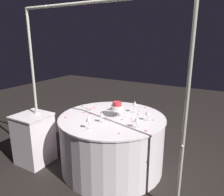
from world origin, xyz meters
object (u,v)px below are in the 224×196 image
Objects in this scene: decorative_arch at (94,72)px; cake_knife at (86,108)px; wine_glass_0 at (102,115)px; wine_glass_1 at (135,104)px; main_table at (112,142)px; wine_glass_2 at (88,120)px; wine_glass_3 at (137,120)px; wine_glass_4 at (148,113)px; side_table at (34,139)px; tiered_cake at (117,107)px; wine_glass_5 at (115,103)px.

decorative_arch is 7.97× the size of cake_knife.
wine_glass_0 is 0.80× the size of wine_glass_1.
wine_glass_2 is at bearing 86.36° from main_table.
main_table is at bearing -93.64° from wine_glass_2.
wine_glass_3 is 1.06m from cake_knife.
cake_knife is at bearing -34.45° from wine_glass_0.
wine_glass_3 is at bearing -171.34° from wine_glass_0.
decorative_arch is at bearing 46.93° from wine_glass_4.
wine_glass_1 is 1.11× the size of wine_glass_2.
decorative_arch is at bearing 136.22° from cake_knife.
wine_glass_2 is (0.02, 0.26, 0.02)m from wine_glass_0.
side_table is at bearing 4.30° from decorative_arch.
wine_glass_0 reaches higher than side_table.
wine_glass_2 reaches higher than wine_glass_0.
wine_glass_1 is at bearing -63.24° from wine_glass_3.
side_table is 3.48× the size of tiered_cake.
wine_glass_4 is (-0.03, -0.29, 0.00)m from wine_glass_3.
wine_glass_4 is (-0.43, -0.06, -0.03)m from tiered_cake.
wine_glass_1 is 0.63× the size of cake_knife.
wine_glass_4 reaches higher than cake_knife.
main_table is 6.80× the size of tiered_cake.
wine_glass_3 is at bearing 84.11° from wine_glass_4.
wine_glass_5 reaches higher than cake_knife.
main_table is at bearing 58.64° from wine_glass_1.
cake_knife is (1.01, -0.31, -0.10)m from wine_glass_3.
wine_glass_0 is 0.61m from wine_glass_1.
wine_glass_2 is 0.58m from wine_glass_3.
tiered_cake is 1.54× the size of wine_glass_4.
wine_glass_3 is at bearing 162.99° from cake_knife.
tiered_cake is at bearing -154.43° from side_table.
wine_glass_0 is at bearing -167.51° from side_table.
main_table is at bearing 166.73° from cake_knife.
tiered_cake is 0.63m from cake_knife.
side_table is at bearing 20.95° from wine_glass_4.
wine_glass_0 is 0.82× the size of wine_glass_5.
decorative_arch reaches higher than wine_glass_4.
side_table is 5.31× the size of wine_glass_3.
tiered_cake is at bearing -98.25° from wine_glass_2.
main_table is 0.53m from tiered_cake.
main_table is 8.48× the size of wine_glass_1.
side_table is at bearing 24.19° from main_table.
wine_glass_0 is (0.06, 0.30, -0.03)m from tiered_cake.
cake_knife is (0.56, -0.13, 0.39)m from main_table.
cake_knife is (0.61, -0.08, -0.13)m from tiered_cake.
wine_glass_2 is at bearing 50.31° from wine_glass_4.
main_table is 0.70m from cake_knife.
wine_glass_3 is (-0.46, -0.07, 0.00)m from wine_glass_0.
tiered_cake is at bearing 7.58° from wine_glass_4.
wine_glass_3 is (-1.53, -0.31, 0.50)m from side_table.
wine_glass_1 is (-0.21, -0.57, 0.03)m from wine_glass_0.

